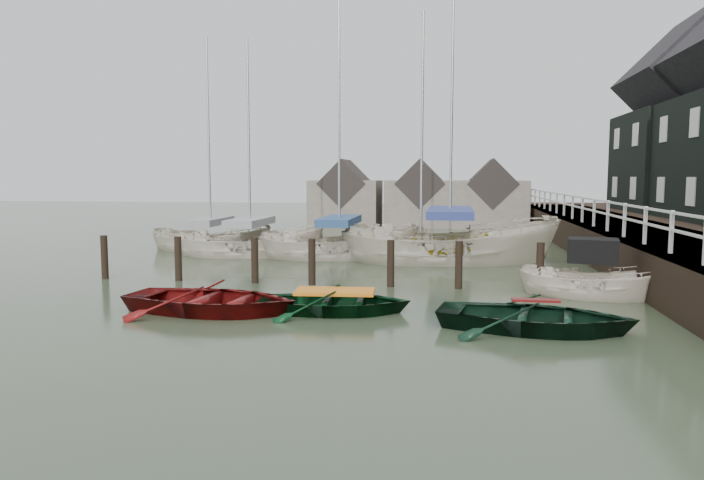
% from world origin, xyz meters
% --- Properties ---
extents(ground, '(120.00, 120.00, 0.00)m').
position_xyz_m(ground, '(0.00, 0.00, 0.00)').
color(ground, '#2D3823').
rests_on(ground, ground).
extents(pier, '(3.04, 32.00, 2.70)m').
position_xyz_m(pier, '(9.48, 10.00, 0.71)').
color(pier, black).
rests_on(pier, ground).
extents(mooring_pilings, '(13.72, 0.22, 1.80)m').
position_xyz_m(mooring_pilings, '(-1.11, 3.00, 0.50)').
color(mooring_pilings, black).
rests_on(mooring_pilings, ground).
extents(far_sheds, '(14.00, 4.08, 4.39)m').
position_xyz_m(far_sheds, '(0.83, 26.00, 1.86)').
color(far_sheds, '#665B51').
rests_on(far_sheds, ground).
extents(rowboat_red, '(4.62, 3.53, 0.89)m').
position_xyz_m(rowboat_red, '(-2.74, -1.21, 0.00)').
color(rowboat_red, '#600E0D').
rests_on(rowboat_red, ground).
extents(rowboat_green, '(3.86, 2.89, 0.76)m').
position_xyz_m(rowboat_green, '(0.20, -0.74, 0.00)').
color(rowboat_green, black).
rests_on(rowboat_green, ground).
extents(rowboat_dkgreen, '(4.56, 3.60, 0.85)m').
position_xyz_m(rowboat_dkgreen, '(4.76, -1.83, 0.00)').
color(rowboat_dkgreen, black).
rests_on(rowboat_dkgreen, ground).
extents(motorboat, '(4.14, 2.23, 2.35)m').
position_xyz_m(motorboat, '(6.80, 2.21, 0.11)').
color(motorboat, beige).
rests_on(motorboat, ground).
extents(sailboat_a, '(6.34, 3.25, 9.98)m').
position_xyz_m(sailboat_a, '(-5.23, 9.39, 0.06)').
color(sailboat_a, beige).
rests_on(sailboat_a, ground).
extents(sailboat_b, '(6.89, 3.91, 11.98)m').
position_xyz_m(sailboat_b, '(-1.48, 9.33, 0.06)').
color(sailboat_b, beige).
rests_on(sailboat_b, ground).
extents(sailboat_c, '(5.89, 3.84, 10.51)m').
position_xyz_m(sailboat_c, '(1.81, 8.86, 0.02)').
color(sailboat_c, gold).
rests_on(sailboat_c, ground).
extents(sailboat_d, '(8.62, 3.94, 12.16)m').
position_xyz_m(sailboat_d, '(2.92, 8.83, 0.06)').
color(sailboat_d, beige).
rests_on(sailboat_d, ground).
extents(sailboat_e, '(5.66, 2.34, 10.33)m').
position_xyz_m(sailboat_e, '(-7.51, 10.80, 0.07)').
color(sailboat_e, '#BDB6A1').
rests_on(sailboat_e, ground).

